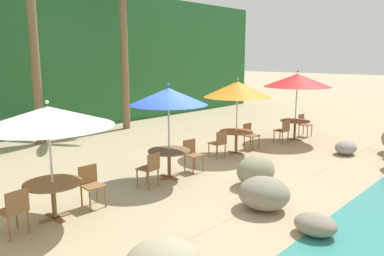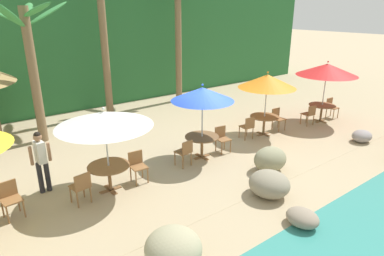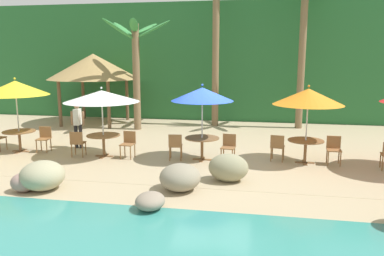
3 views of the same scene
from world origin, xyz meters
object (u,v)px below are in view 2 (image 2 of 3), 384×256
chair_white_inland (81,186)px  chair_orange_seaward (277,117)px  umbrella_red (327,70)px  umbrella_blue (202,94)px  chair_blue_seaward (222,137)px  chair_red_seaward (331,106)px  waiter_in_white (41,158)px  chair_red_inland (310,114)px  umbrella_orange (267,81)px  chair_orange_inland (248,126)px  chair_yellow_seaward (10,197)px  chair_white_seaward (137,164)px  palm_tree_second (102,12)px  palm_tree_nearest (30,51)px  umbrella_white (104,119)px  dining_table_blue (202,140)px  dining_table_orange (264,119)px  dining_table_red (322,108)px  palm_tree_third (178,7)px  chair_blue_inland (185,151)px  dining_table_white (109,170)px

chair_white_inland → chair_orange_seaward: bearing=4.6°
chair_white_inland → umbrella_red: (10.52, 0.19, 1.73)m
umbrella_blue → chair_blue_seaward: umbrella_blue is taller
chair_red_seaward → waiter_in_white: waiter_in_white is taller
chair_blue_seaward → chair_red_inland: (4.70, -0.18, 0.00)m
chair_red_seaward → waiter_in_white: size_ratio=0.51×
umbrella_orange → chair_orange_seaward: size_ratio=2.82×
chair_orange_seaward → waiter_in_white: bearing=176.5°
chair_orange_inland → waiter_in_white: size_ratio=0.51×
umbrella_red → waiter_in_white: umbrella_red is taller
chair_yellow_seaward → chair_white_seaward: bearing=-4.5°
chair_yellow_seaward → palm_tree_second: size_ratio=0.12×
chair_yellow_seaward → waiter_in_white: 1.25m
chair_red_seaward → palm_tree_nearest: bearing=156.4°
chair_white_seaward → palm_tree_nearest: (-1.29, 4.83, 2.75)m
umbrella_white → dining_table_blue: bearing=3.1°
chair_orange_seaward → chair_red_inland: same height
umbrella_white → dining_table_orange: umbrella_white is taller
dining_table_blue → dining_table_red: same height
chair_orange_inland → palm_tree_nearest: bearing=143.9°
umbrella_orange → umbrella_red: (3.18, -0.41, 0.15)m
umbrella_white → palm_tree_third: 9.81m
chair_red_seaward → chair_red_inland: bearing=-177.7°
chair_blue_inland → umbrella_blue: bearing=14.1°
palm_tree_nearest → umbrella_white: bearing=-84.8°
chair_white_inland → chair_orange_seaward: (8.20, 0.66, 0.00)m
chair_yellow_seaward → chair_blue_inland: (4.78, -0.32, 0.00)m
umbrella_white → umbrella_red: bearing=-0.1°
dining_table_white → chair_orange_inland: bearing=4.3°
dining_table_red → chair_red_inland: chair_red_inland is taller
dining_table_white → chair_blue_inland: size_ratio=1.26×
chair_white_seaward → chair_orange_inland: 4.82m
umbrella_orange → chair_orange_inland: 1.80m
chair_orange_inland → chair_red_seaward: same height
chair_white_seaward → chair_red_inland: bearing=-0.3°
umbrella_orange → chair_orange_seaward: (0.85, 0.06, -1.58)m
chair_blue_seaward → chair_blue_inland: bearing=-173.3°
palm_tree_nearest → waiter_in_white: (-0.96, -3.88, -2.27)m
chair_white_inland → chair_orange_seaward: 8.22m
umbrella_white → chair_orange_seaward: bearing=3.5°
chair_blue_inland → waiter_in_white: 4.02m
chair_orange_seaward → umbrella_red: 2.94m
umbrella_orange → chair_red_inland: size_ratio=2.82×
dining_table_red → chair_red_inland: 0.86m
chair_red_seaward → umbrella_red: bearing=-175.0°
chair_white_seaward → palm_tree_second: size_ratio=0.12×
chair_yellow_seaward → waiter_in_white: size_ratio=0.51×
chair_white_seaward → chair_orange_inland: size_ratio=1.00×
chair_red_seaward → chair_orange_inland: bearing=175.7°
chair_red_seaward → umbrella_orange: bearing=175.2°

